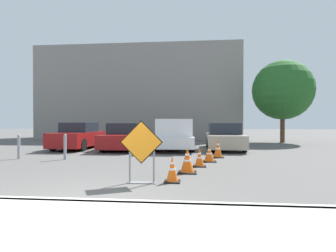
{
  "coord_description": "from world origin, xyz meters",
  "views": [
    {
      "loc": [
        2.14,
        -4.24,
        1.43
      ],
      "look_at": [
        0.6,
        12.42,
        1.24
      ],
      "focal_mm": 28.0,
      "sensor_mm": 36.0,
      "label": 1
    }
  ],
  "objects_px": {
    "traffic_cone_nearest": "(172,170)",
    "parked_car_nearest": "(79,136)",
    "bollard_second": "(19,146)",
    "parked_car_third": "(224,137)",
    "bollard_nearest": "(65,146)",
    "pickup_truck": "(175,136)",
    "traffic_cone_fourth": "(209,154)",
    "traffic_cone_second": "(187,161)",
    "traffic_cone_fifth": "(218,149)",
    "parked_car_second": "(126,137)",
    "road_closed_sign": "(141,148)",
    "traffic_cone_third": "(199,158)"
  },
  "relations": [
    {
      "from": "road_closed_sign",
      "to": "traffic_cone_fifth",
      "type": "xyz_separation_m",
      "value": [
        2.26,
        4.87,
        -0.47
      ]
    },
    {
      "from": "parked_car_nearest",
      "to": "bollard_second",
      "type": "bearing_deg",
      "value": 82.03
    },
    {
      "from": "pickup_truck",
      "to": "bollard_nearest",
      "type": "bearing_deg",
      "value": 44.27
    },
    {
      "from": "road_closed_sign",
      "to": "pickup_truck",
      "type": "distance_m",
      "value": 8.01
    },
    {
      "from": "parked_car_second",
      "to": "parked_car_third",
      "type": "bearing_deg",
      "value": -176.21
    },
    {
      "from": "bollard_nearest",
      "to": "traffic_cone_third",
      "type": "bearing_deg",
      "value": -12.87
    },
    {
      "from": "traffic_cone_fifth",
      "to": "parked_car_second",
      "type": "relative_size",
      "value": 0.17
    },
    {
      "from": "traffic_cone_second",
      "to": "traffic_cone_fourth",
      "type": "bearing_deg",
      "value": 71.15
    },
    {
      "from": "bollard_second",
      "to": "parked_car_nearest",
      "type": "bearing_deg",
      "value": 82.29
    },
    {
      "from": "road_closed_sign",
      "to": "traffic_cone_nearest",
      "type": "height_order",
      "value": "road_closed_sign"
    },
    {
      "from": "traffic_cone_third",
      "to": "bollard_nearest",
      "type": "xyz_separation_m",
      "value": [
        -5.2,
        1.19,
        0.24
      ]
    },
    {
      "from": "parked_car_nearest",
      "to": "pickup_truck",
      "type": "height_order",
      "value": "pickup_truck"
    },
    {
      "from": "bollard_nearest",
      "to": "traffic_cone_fourth",
      "type": "bearing_deg",
      "value": -0.64
    },
    {
      "from": "traffic_cone_nearest",
      "to": "traffic_cone_fifth",
      "type": "bearing_deg",
      "value": 71.67
    },
    {
      "from": "parked_car_third",
      "to": "bollard_nearest",
      "type": "xyz_separation_m",
      "value": [
        -6.7,
        -4.59,
        -0.12
      ]
    },
    {
      "from": "road_closed_sign",
      "to": "parked_car_nearest",
      "type": "distance_m",
      "value": 9.5
    },
    {
      "from": "road_closed_sign",
      "to": "parked_car_nearest",
      "type": "height_order",
      "value": "road_closed_sign"
    },
    {
      "from": "traffic_cone_fifth",
      "to": "bollard_second",
      "type": "bearing_deg",
      "value": -171.88
    },
    {
      "from": "traffic_cone_nearest",
      "to": "parked_car_second",
      "type": "distance_m",
      "value": 8.36
    },
    {
      "from": "road_closed_sign",
      "to": "traffic_cone_fifth",
      "type": "bearing_deg",
      "value": 65.12
    },
    {
      "from": "bollard_nearest",
      "to": "traffic_cone_fifth",
      "type": "bearing_deg",
      "value": 10.66
    },
    {
      "from": "bollard_nearest",
      "to": "bollard_second",
      "type": "height_order",
      "value": "bollard_nearest"
    },
    {
      "from": "road_closed_sign",
      "to": "bollard_second",
      "type": "bearing_deg",
      "value": 146.71
    },
    {
      "from": "pickup_truck",
      "to": "parked_car_third",
      "type": "xyz_separation_m",
      "value": [
        2.67,
        0.33,
        -0.09
      ]
    },
    {
      "from": "traffic_cone_second",
      "to": "traffic_cone_fourth",
      "type": "xyz_separation_m",
      "value": [
        0.77,
        2.25,
        -0.06
      ]
    },
    {
      "from": "pickup_truck",
      "to": "parked_car_third",
      "type": "bearing_deg",
      "value": -175.28
    },
    {
      "from": "pickup_truck",
      "to": "bollard_second",
      "type": "xyz_separation_m",
      "value": [
        -5.95,
        -4.26,
        -0.22
      ]
    },
    {
      "from": "traffic_cone_third",
      "to": "pickup_truck",
      "type": "height_order",
      "value": "pickup_truck"
    },
    {
      "from": "parked_car_nearest",
      "to": "bollard_nearest",
      "type": "relative_size",
      "value": 4.18
    },
    {
      "from": "traffic_cone_third",
      "to": "pickup_truck",
      "type": "xyz_separation_m",
      "value": [
        -1.17,
        5.45,
        0.45
      ]
    },
    {
      "from": "traffic_cone_nearest",
      "to": "bollard_nearest",
      "type": "bearing_deg",
      "value": 141.81
    },
    {
      "from": "traffic_cone_nearest",
      "to": "traffic_cone_third",
      "type": "bearing_deg",
      "value": 72.92
    },
    {
      "from": "parked_car_nearest",
      "to": "road_closed_sign",
      "type": "bearing_deg",
      "value": 122.33
    },
    {
      "from": "traffic_cone_fifth",
      "to": "bollard_nearest",
      "type": "relative_size",
      "value": 0.75
    },
    {
      "from": "traffic_cone_fifth",
      "to": "traffic_cone_second",
      "type": "bearing_deg",
      "value": -109.27
    },
    {
      "from": "traffic_cone_third",
      "to": "bollard_nearest",
      "type": "relative_size",
      "value": 0.59
    },
    {
      "from": "traffic_cone_second",
      "to": "traffic_cone_third",
      "type": "relative_size",
      "value": 1.21
    },
    {
      "from": "traffic_cone_third",
      "to": "parked_car_third",
      "type": "distance_m",
      "value": 5.98
    },
    {
      "from": "traffic_cone_nearest",
      "to": "parked_car_nearest",
      "type": "xyz_separation_m",
      "value": [
        -5.83,
        7.79,
        0.37
      ]
    },
    {
      "from": "traffic_cone_third",
      "to": "traffic_cone_fifth",
      "type": "height_order",
      "value": "traffic_cone_fifth"
    },
    {
      "from": "traffic_cone_fifth",
      "to": "bollard_second",
      "type": "distance_m",
      "value": 8.04
    },
    {
      "from": "traffic_cone_nearest",
      "to": "traffic_cone_fourth",
      "type": "distance_m",
      "value": 3.64
    },
    {
      "from": "traffic_cone_nearest",
      "to": "parked_car_third",
      "type": "distance_m",
      "value": 8.42
    },
    {
      "from": "traffic_cone_fourth",
      "to": "bollard_nearest",
      "type": "relative_size",
      "value": 0.59
    },
    {
      "from": "parked_car_nearest",
      "to": "pickup_truck",
      "type": "bearing_deg",
      "value": 179.71
    },
    {
      "from": "traffic_cone_fifth",
      "to": "pickup_truck",
      "type": "height_order",
      "value": "pickup_truck"
    },
    {
      "from": "traffic_cone_third",
      "to": "bollard_second",
      "type": "relative_size",
      "value": 0.6
    },
    {
      "from": "parked_car_third",
      "to": "bollard_second",
      "type": "distance_m",
      "value": 9.77
    },
    {
      "from": "parked_car_third",
      "to": "bollard_nearest",
      "type": "relative_size",
      "value": 4.38
    },
    {
      "from": "traffic_cone_nearest",
      "to": "parked_car_third",
      "type": "bearing_deg",
      "value": 74.76
    }
  ]
}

